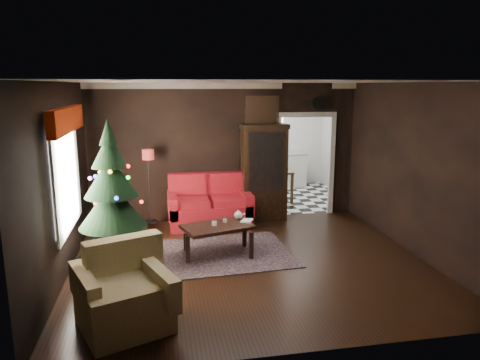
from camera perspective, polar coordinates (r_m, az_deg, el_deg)
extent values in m
plane|color=black|center=(7.23, 1.32, -10.42)|extent=(5.50, 5.50, 0.00)
plane|color=white|center=(6.69, 1.44, 12.36)|extent=(5.50, 5.50, 0.00)
plane|color=black|center=(9.25, -1.81, 3.53)|extent=(5.50, 0.00, 5.50)
plane|color=black|center=(4.48, 7.99, -5.72)|extent=(5.50, 0.00, 5.50)
plane|color=black|center=(6.82, -21.86, -0.35)|extent=(0.00, 5.50, 5.50)
plane|color=black|center=(7.85, 21.42, 1.21)|extent=(0.00, 5.50, 5.50)
cube|color=white|center=(7.00, -21.26, 0.40)|extent=(0.05, 1.60, 1.40)
cube|color=#941F05|center=(6.88, -21.12, 7.14)|extent=(0.12, 2.10, 0.35)
plane|color=white|center=(11.32, 5.61, -2.18)|extent=(3.00, 3.00, 0.00)
cube|color=white|center=(12.43, 3.91, 7.06)|extent=(0.70, 0.06, 0.70)
cube|color=#342731|center=(7.57, -2.90, -9.34)|extent=(2.55, 1.92, 0.01)
cylinder|color=beige|center=(7.52, -1.95, -5.19)|extent=(0.07, 0.07, 0.06)
cylinder|color=white|center=(7.37, -3.28, -5.52)|extent=(0.10, 0.10, 0.07)
imported|color=#8A7657|center=(7.58, 0.24, -4.34)|extent=(0.16, 0.09, 0.24)
cylinder|color=beige|center=(9.60, 9.95, 9.55)|extent=(0.32, 0.32, 0.06)
cube|color=#B67C3E|center=(9.26, 2.84, 8.82)|extent=(0.62, 0.05, 0.52)
cube|color=silver|center=(12.36, 4.12, 1.17)|extent=(1.80, 0.60, 0.90)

